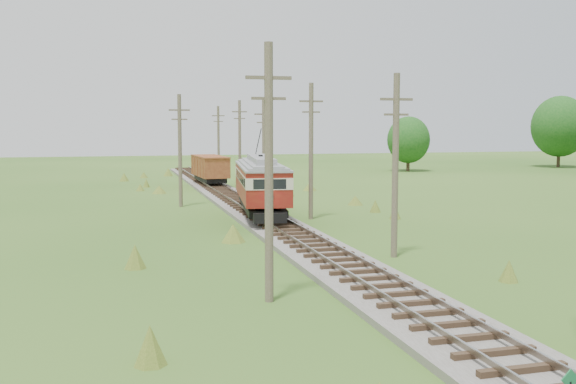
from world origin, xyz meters
name	(u,v)px	position (x,y,z in m)	size (l,w,h in m)	color
railbed_main	(254,212)	(0.00, 34.00, 0.19)	(3.60, 96.00, 0.57)	#605B54
streetcar	(261,181)	(0.00, 31.95, 2.56)	(4.33, 12.10, 5.48)	black
gondola	(210,168)	(0.00, 55.51, 1.98)	(2.98, 8.05, 2.63)	black
gravel_pile	(268,185)	(4.86, 50.15, 0.52)	(3.08, 3.26, 1.12)	gray
utility_pole_r_2	(395,164)	(3.30, 18.00, 4.42)	(1.60, 0.30, 8.60)	brown
utility_pole_r_3	(311,150)	(3.20, 31.00, 4.63)	(1.60, 0.30, 9.00)	brown
utility_pole_r_4	(264,148)	(3.00, 44.00, 4.32)	(1.60, 0.30, 8.40)	brown
utility_pole_r_5	(240,142)	(3.40, 57.00, 4.58)	(1.60, 0.30, 8.90)	brown
utility_pole_r_6	(218,140)	(3.20, 70.00, 4.47)	(1.60, 0.30, 8.70)	brown
utility_pole_l_a	(269,171)	(-4.20, 12.00, 4.63)	(1.60, 0.30, 9.00)	brown
utility_pole_l_b	(180,149)	(-4.50, 40.00, 4.42)	(1.60, 0.30, 8.60)	brown
tree_right_5	(560,126)	(56.00, 74.00, 6.19)	(8.40, 8.40, 10.82)	#38281C
tree_mid_b	(408,140)	(30.00, 72.00, 4.33)	(5.88, 5.88, 7.57)	#38281C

